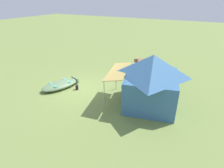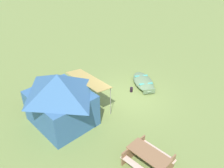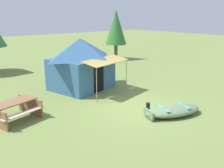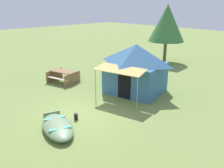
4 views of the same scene
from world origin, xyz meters
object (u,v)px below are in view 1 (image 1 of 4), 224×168
Objects in this scene: canvas_cabin_tent at (151,80)px; cooler_box at (136,91)px; beached_rowboat at (60,85)px; picnic_table at (142,65)px; fuel_can at (77,87)px.

cooler_box is at bearing -125.75° from canvas_cabin_tent.
beached_rowboat is 4.81m from cooler_box.
picnic_table is at bearing -156.09° from canvas_cabin_tent.
beached_rowboat is at bearing -82.65° from canvas_cabin_tent.
picnic_table reaches higher than fuel_can.
picnic_table is 3.47× the size of cooler_box.
fuel_can is (1.23, -3.46, -0.02)m from cooler_box.
cooler_box is at bearing 109.58° from fuel_can.
canvas_cabin_tent is at bearing 95.72° from fuel_can.
picnic_table is (-5.17, 3.68, 0.27)m from beached_rowboat.
canvas_cabin_tent is (-0.73, 5.65, 1.23)m from beached_rowboat.
picnic_table is (-4.44, -1.97, -0.96)m from canvas_cabin_tent.
beached_rowboat is at bearing -71.77° from cooler_box.
picnic_table is at bearing -166.35° from cooler_box.
cooler_box is (3.66, 0.89, -0.31)m from picnic_table.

